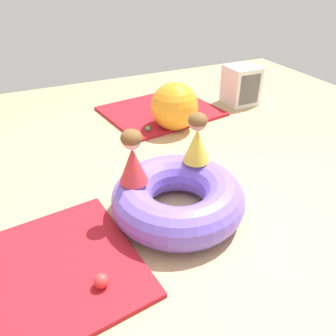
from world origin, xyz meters
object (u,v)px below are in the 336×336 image
Objects in this scene: play_ball_green at (148,129)px; child_in_red at (133,157)px; storage_cube at (242,86)px; play_ball_yellow at (161,122)px; inflatable_cushion at (178,198)px; child_in_yellow at (197,138)px; play_ball_red at (101,281)px; exercise_ball_large at (175,107)px.

child_in_red is at bearing -116.06° from play_ball_green.
child_in_red is at bearing -143.00° from storage_cube.
child_in_red reaches higher than play_ball_green.
child_in_red is 5.23× the size of play_ball_yellow.
inflatable_cushion is 18.19× the size of play_ball_green.
play_ball_yellow is (0.91, 1.50, -0.49)m from child_in_red.
child_in_yellow is 5.19× the size of play_ball_yellow.
play_ball_red is at bearing -122.98° from play_ball_yellow.
play_ball_red is 2.58m from exercise_ball_large.
child_in_yellow is 0.82× the size of storage_cube.
play_ball_green is at bearing 77.04° from inflatable_cushion.
play_ball_yellow is at bearing 151.07° from exercise_ball_large.
exercise_ball_large reaches higher than play_ball_yellow.
child_in_yellow is at bearing 33.00° from play_ball_red.
play_ball_green is at bearing 60.26° from play_ball_red.
play_ball_red is at bearing 46.75° from child_in_red.
storage_cube reaches higher than inflatable_cushion.
play_ball_green is (0.69, 1.41, -0.50)m from child_in_red.
play_ball_red is 2.56m from play_ball_yellow.
exercise_ball_large is (0.73, 1.56, 0.13)m from inflatable_cushion.
play_ball_yellow is 1.48m from storage_cube.
play_ball_red is at bearing -148.74° from inflatable_cushion.
exercise_ball_large is (0.16, -0.09, 0.22)m from play_ball_yellow.
child_in_red is 4.52× the size of play_ball_red.
play_ball_red is 1.65× the size of play_ball_green.
child_in_yellow is at bearing 37.56° from inflatable_cushion.
play_ball_green is 0.11× the size of storage_cube.
play_ball_yellow is at bearing 21.66° from play_ball_green.
exercise_ball_large is at bearing -133.26° from child_in_red.
child_in_red reaches higher than storage_cube.
child_in_red reaches higher than child_in_yellow.
exercise_ball_large is at bearing -28.93° from play_ball_yellow.
inflatable_cushion is 1.88× the size of exercise_ball_large.
play_ball_red is at bearing -126.91° from exercise_ball_large.
play_ball_yellow is (1.39, 2.14, -0.01)m from play_ball_red.
play_ball_red is at bearing -119.74° from play_ball_green.
child_in_yellow is 0.62m from child_in_red.
inflatable_cushion is 11.03× the size of play_ball_red.
play_ball_yellow is at bearing -36.60° from child_in_yellow.
inflatable_cushion reaches higher than play_ball_red.
play_ball_yellow is 0.15× the size of exercise_ball_large.
play_ball_yellow is at bearing -127.51° from child_in_red.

